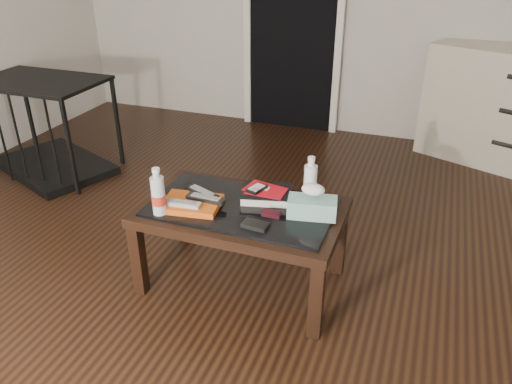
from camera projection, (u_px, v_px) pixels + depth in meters
The scene contains 17 objects.
ground at pixel (229, 287), 2.63m from camera, with size 5.00×5.00×0.00m, color black.
doorway at pixel (294, 14), 4.32m from camera, with size 0.90×0.08×2.07m.
coffee_table at pixel (242, 217), 2.50m from camera, with size 1.00×0.60×0.46m.
dresser at pixel (508, 108), 3.85m from camera, with size 1.30×0.92×0.90m.
pet_crate at pixel (50, 142), 3.82m from camera, with size 1.06×0.90×0.71m.
magazines at pixel (192, 204), 2.45m from camera, with size 0.28×0.21×0.03m, color #C75012.
remote_silver at pixel (180, 203), 2.41m from camera, with size 0.20×0.05×0.02m, color #A3A4A8.
remote_black_front at pixel (206, 198), 2.45m from camera, with size 0.20×0.05×0.02m, color black.
remote_black_back at pixel (202, 192), 2.51m from camera, with size 0.20×0.05×0.02m, color black.
textbook at pixel (266, 194), 2.53m from camera, with size 0.25×0.20×0.05m, color black.
dvd_mailers at pixel (264, 189), 2.52m from camera, with size 0.19×0.14×0.01m, color #B00B16.
ipod at pixel (257, 188), 2.50m from camera, with size 0.06×0.10×0.02m, color black.
flip_phone at pixel (272, 214), 2.38m from camera, with size 0.09×0.05×0.02m, color black.
wallet at pixel (255, 225), 2.29m from camera, with size 0.12×0.07×0.02m, color black.
water_bottle_left at pixel (158, 191), 2.35m from camera, with size 0.07×0.07×0.24m, color silver.
water_bottle_right at pixel (310, 179), 2.46m from camera, with size 0.07×0.07×0.24m, color white.
tissue_box at pixel (312, 207), 2.36m from camera, with size 0.23×0.12×0.09m, color teal.
Camera 1 is at (0.85, -1.92, 1.67)m, focal length 35.00 mm.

